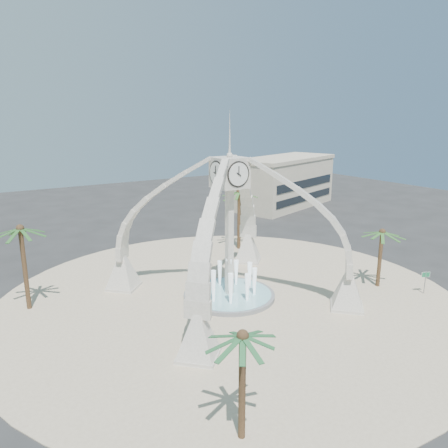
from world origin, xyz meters
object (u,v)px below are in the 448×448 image
palm_west (20,230)px  palm_north (239,192)px  clock_tower (229,226)px  fountain (229,295)px  palm_south (243,338)px  street_sign (426,278)px  palm_east (382,233)px

palm_west → palm_north: size_ratio=0.98×
clock_tower → fountain: size_ratio=2.24×
clock_tower → palm_south: clock_tower is taller
palm_north → palm_south: (-17.77, -26.15, -1.34)m
fountain → palm_west: bearing=155.3°
palm_west → palm_north: 24.53m
palm_west → street_sign: size_ratio=3.48×
palm_east → palm_north: bearing=104.3°
palm_north → fountain: bearing=-127.8°
fountain → street_sign: bearing=-29.9°
palm_north → street_sign: (6.31, -20.19, -5.29)m
palm_east → palm_south: palm_south is taller
palm_north → street_sign: 21.81m
clock_tower → palm_south: 17.22m
fountain → palm_east: bearing=-22.1°
palm_south → palm_west: bearing=106.3°
clock_tower → palm_south: size_ratio=2.84×
fountain → street_sign: (15.18, -8.75, 1.29)m
fountain → clock_tower: bearing=-90.0°
palm_south → street_sign: palm_south is taller
street_sign → palm_east: bearing=144.1°
palm_east → palm_north: palm_north is taller
palm_west → palm_north: bearing=10.4°
palm_west → street_sign: bearing=-27.4°
palm_west → palm_north: (24.12, 4.44, 0.07)m
palm_south → palm_east: bearing=23.1°
fountain → palm_east: (13.15, -5.33, 4.94)m
fountain → street_sign: 17.57m
palm_south → palm_north: bearing=55.8°
fountain → palm_south: size_ratio=1.27×
palm_east → palm_west: size_ratio=0.78×
clock_tower → fountain: clock_tower is taller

